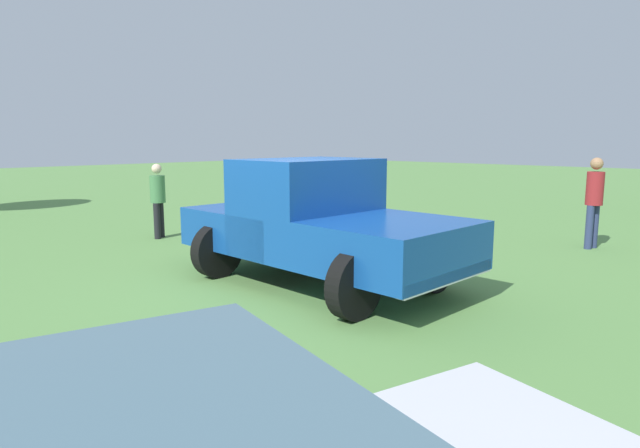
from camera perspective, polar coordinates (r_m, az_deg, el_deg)
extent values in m
plane|color=#5B8C47|center=(7.96, -3.26, -6.53)|extent=(80.00, 80.00, 0.00)
cylinder|color=black|center=(7.71, 11.97, -4.01)|extent=(0.84, 0.22, 0.84)
cylinder|color=black|center=(6.41, 3.71, -6.47)|extent=(0.84, 0.22, 0.84)
cylinder|color=black|center=(9.52, -2.48, -1.38)|extent=(0.84, 0.22, 0.84)
cylinder|color=black|center=(8.50, -10.82, -2.78)|extent=(0.84, 0.22, 0.84)
cube|color=#144799|center=(7.02, 7.71, -2.32)|extent=(2.02, 1.82, 0.64)
cube|color=#144799|center=(8.01, -1.35, 1.90)|extent=(2.01, 1.47, 1.40)
cube|color=slate|center=(7.97, -1.36, 5.04)|extent=(1.84, 1.25, 0.48)
cube|color=#144799|center=(8.72, -5.36, -0.21)|extent=(2.02, 2.18, 0.60)
cube|color=silver|center=(6.62, 13.38, -5.47)|extent=(1.89, 0.17, 0.16)
cylinder|color=black|center=(12.10, -16.87, 0.31)|extent=(0.14, 0.14, 0.78)
cylinder|color=black|center=(12.28, -16.51, 0.45)|extent=(0.14, 0.14, 0.78)
cylinder|color=#477F4C|center=(12.12, -16.83, 3.56)|extent=(0.45, 0.45, 0.58)
sphere|color=beige|center=(12.09, -16.92, 5.62)|extent=(0.21, 0.21, 0.21)
cylinder|color=navy|center=(11.91, 27.07, -0.22)|extent=(0.14, 0.14, 0.86)
cylinder|color=navy|center=(11.73, 26.62, -0.31)|extent=(0.14, 0.14, 0.86)
cylinder|color=maroon|center=(11.73, 27.10, 3.37)|extent=(0.37, 0.37, 0.65)
sphere|color=#A87A56|center=(11.71, 27.27, 5.71)|extent=(0.23, 0.23, 0.23)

